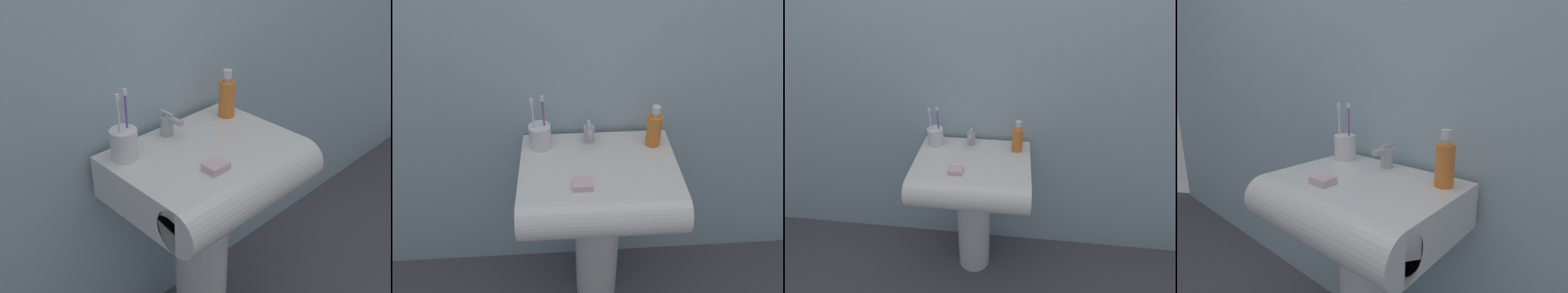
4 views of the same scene
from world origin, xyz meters
TOP-DOWN VIEW (x-y plane):
  - ground_plane at (0.00, 0.00)m, footprint 6.00×6.00m
  - wall_back at (0.00, 0.24)m, footprint 5.00×0.05m
  - sink_pedestal at (0.00, 0.00)m, footprint 0.19×0.19m
  - sink_basin at (0.00, -0.05)m, footprint 0.59×0.47m
  - faucet at (-0.03, 0.13)m, footprint 0.04×0.10m
  - toothbrush_cup at (-0.22, 0.12)m, footprint 0.09×0.09m
  - soap_bottle at (0.22, 0.10)m, footprint 0.06×0.06m
  - bar_soap at (-0.07, -0.12)m, footprint 0.07×0.06m

SIDE VIEW (x-z plane):
  - ground_plane at x=0.00m, z-range 0.00..0.00m
  - sink_pedestal at x=0.00m, z-range 0.00..0.66m
  - sink_basin at x=0.00m, z-range 0.66..0.81m
  - bar_soap at x=-0.07m, z-range 0.81..0.83m
  - faucet at x=-0.03m, z-range 0.81..0.89m
  - toothbrush_cup at x=-0.22m, z-range 0.75..0.97m
  - soap_bottle at x=0.22m, z-range 0.79..0.97m
  - wall_back at x=0.00m, z-range 0.00..2.40m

